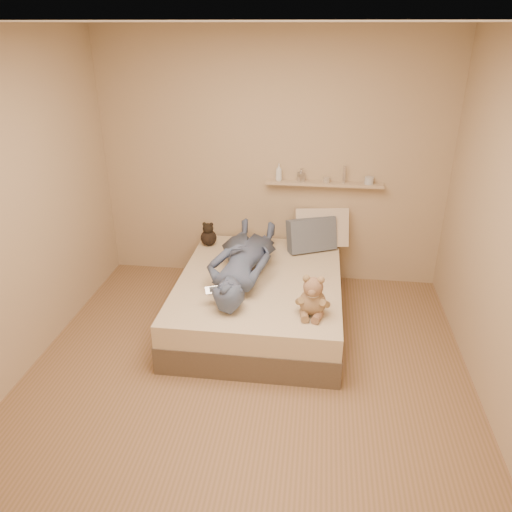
# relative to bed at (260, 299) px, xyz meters

# --- Properties ---
(room) EXTENTS (3.80, 3.80, 3.80)m
(room) POSITION_rel_bed_xyz_m (0.00, -0.93, 1.08)
(room) COLOR #8B6448
(room) RESTS_ON ground
(bed) EXTENTS (1.50, 1.90, 0.45)m
(bed) POSITION_rel_bed_xyz_m (0.00, 0.00, 0.00)
(bed) COLOR brown
(bed) RESTS_ON floor
(game_console) EXTENTS (0.17, 0.12, 0.05)m
(game_console) POSITION_rel_bed_xyz_m (-0.31, -0.53, 0.36)
(game_console) COLOR silver
(game_console) RESTS_ON bed
(teddy_bear) EXTENTS (0.29, 0.29, 0.36)m
(teddy_bear) POSITION_rel_bed_xyz_m (0.50, -0.59, 0.37)
(teddy_bear) COLOR #8F6C4E
(teddy_bear) RESTS_ON bed
(dark_plush) EXTENTS (0.17, 0.17, 0.26)m
(dark_plush) POSITION_rel_bed_xyz_m (-0.63, 0.67, 0.34)
(dark_plush) COLOR black
(dark_plush) RESTS_ON bed
(pillow_cream) EXTENTS (0.59, 0.37, 0.43)m
(pillow_cream) POSITION_rel_bed_xyz_m (0.55, 0.83, 0.43)
(pillow_cream) COLOR beige
(pillow_cream) RESTS_ON bed
(pillow_grey) EXTENTS (0.54, 0.41, 0.36)m
(pillow_grey) POSITION_rel_bed_xyz_m (0.45, 0.69, 0.40)
(pillow_grey) COLOR slate
(pillow_grey) RESTS_ON bed
(person) EXTENTS (0.62, 1.53, 0.36)m
(person) POSITION_rel_bed_xyz_m (-0.16, 0.01, 0.41)
(person) COLOR #424868
(person) RESTS_ON bed
(wall_shelf) EXTENTS (1.20, 0.12, 0.03)m
(wall_shelf) POSITION_rel_bed_xyz_m (0.55, 0.91, 0.88)
(wall_shelf) COLOR tan
(wall_shelf) RESTS_ON wall_back
(shelf_bottles) EXTENTS (1.00, 0.09, 0.18)m
(shelf_bottles) POSITION_rel_bed_xyz_m (0.47, 0.91, 0.96)
(shelf_bottles) COLOR white
(shelf_bottles) RESTS_ON wall_shelf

